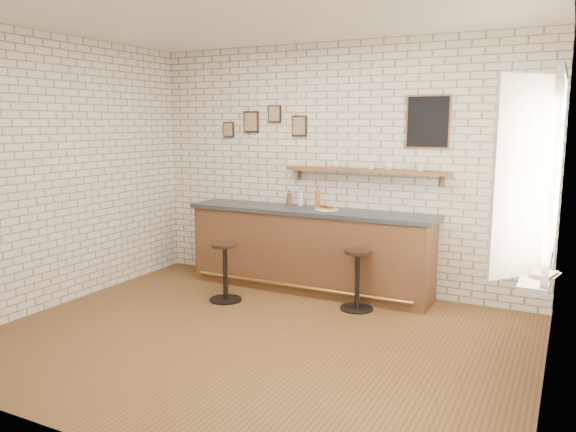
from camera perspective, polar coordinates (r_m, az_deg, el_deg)
name	(u,v)px	position (r m, az deg, el deg)	size (l,w,h in m)	color
ground	(255,339)	(5.50, -3.32, -12.35)	(5.00, 5.00, 0.00)	brown
bar_counter	(309,249)	(6.89, 2.15, -3.41)	(3.10, 0.65, 1.01)	brown
sandwich_plate	(326,209)	(6.73, 3.92, 0.67)	(0.28, 0.28, 0.01)	white
ciabatta_sandwich	(327,206)	(6.72, 4.00, 1.00)	(0.22, 0.16, 0.07)	tan
potato_chips	(324,209)	(6.73, 3.69, 0.75)	(0.24, 0.17, 0.00)	#E7C051
bitters_bottle_brown	(289,199)	(7.12, 0.12, 1.75)	(0.06, 0.06, 0.19)	brown
bitters_bottle_white	(301,199)	(7.05, 1.31, 1.75)	(0.05, 0.05, 0.21)	white
bitters_bottle_amber	(318,199)	(6.95, 3.03, 1.78)	(0.06, 0.06, 0.26)	#A65C1A
condiment_bottle_yellow	(318,201)	(6.95, 3.05, 1.53)	(0.05, 0.05, 0.17)	yellow
bar_stool_left	(225,270)	(6.53, -6.40, -5.48)	(0.38, 0.38, 0.68)	black
bar_stool_right	(357,278)	(6.24, 7.05, -6.25)	(0.37, 0.37, 0.67)	black
wall_shelf	(365,171)	(6.69, 7.83, 4.55)	(2.00, 0.18, 0.18)	brown
shelf_cup_a	(336,164)	(6.82, 4.91, 5.24)	(0.11, 0.11, 0.09)	white
shelf_cup_b	(371,166)	(6.66, 8.44, 5.06)	(0.09, 0.09, 0.08)	white
shelf_cup_c	(389,166)	(6.60, 10.21, 5.00)	(0.11, 0.11, 0.09)	white
shelf_cup_d	(421,168)	(6.50, 13.37, 4.81)	(0.09, 0.09, 0.09)	white
back_wall_decor	(354,122)	(6.80, 6.76, 9.44)	(2.96, 0.02, 0.56)	black
window_sill	(538,270)	(4.84, 24.04, -5.02)	(0.20, 1.35, 0.06)	white
casement_window	(539,174)	(4.72, 24.14, 3.88)	(0.40, 1.30, 1.56)	white
book_lower	(533,273)	(4.55, 23.62, -5.35)	(0.17, 0.23, 0.02)	tan
book_upper	(533,271)	(4.53, 23.62, -5.18)	(0.15, 0.21, 0.02)	tan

